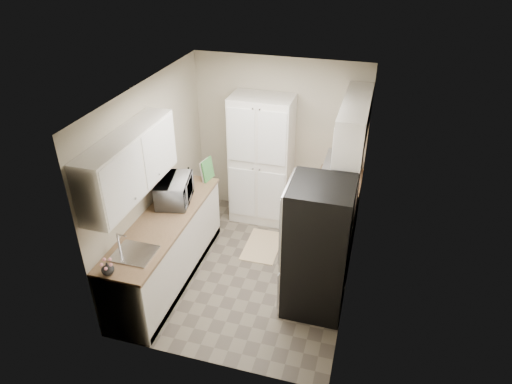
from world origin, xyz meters
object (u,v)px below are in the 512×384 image
at_px(electric_range, 328,236).
at_px(toaster_oven, 342,168).
at_px(wine_bottle, 189,179).
at_px(microwave, 174,191).
at_px(pantry_cabinet, 262,160).
at_px(refrigerator, 317,249).

distance_m(electric_range, toaster_oven, 1.10).
bearing_deg(toaster_oven, wine_bottle, -133.72).
height_order(microwave, toaster_oven, microwave).
relative_size(microwave, toaster_oven, 1.52).
xyz_separation_m(pantry_cabinet, microwave, (-0.82, -1.32, 0.08)).
relative_size(refrigerator, microwave, 2.85).
distance_m(pantry_cabinet, wine_bottle, 1.21).
bearing_deg(pantry_cabinet, electric_range, -38.22).
bearing_deg(electric_range, toaster_oven, 88.02).
relative_size(pantry_cabinet, electric_range, 1.77).
distance_m(pantry_cabinet, microwave, 1.55).
xyz_separation_m(electric_range, wine_bottle, (-1.95, -0.00, 0.59)).
bearing_deg(microwave, refrigerator, -114.74).
bearing_deg(microwave, electric_range, -91.86).
distance_m(microwave, wine_bottle, 0.39).
relative_size(refrigerator, toaster_oven, 4.33).
distance_m(microwave, toaster_oven, 2.43).
bearing_deg(microwave, wine_bottle, -19.28).
bearing_deg(pantry_cabinet, microwave, -121.92).
height_order(refrigerator, toaster_oven, refrigerator).
distance_m(electric_range, microwave, 2.12).
bearing_deg(wine_bottle, refrigerator, -22.55).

